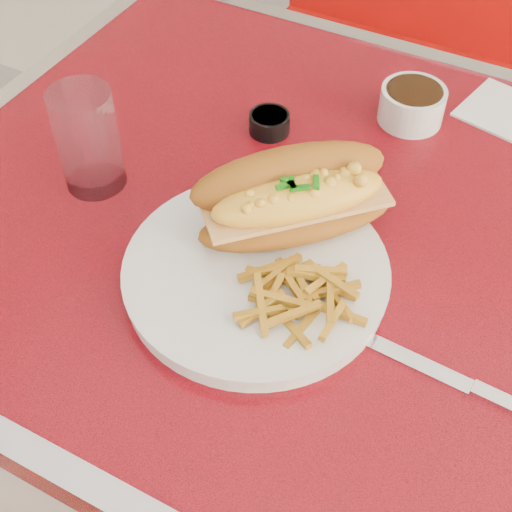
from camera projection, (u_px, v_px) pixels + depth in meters
The scene contains 12 objects.
ground at pixel (340, 512), 1.40m from camera, with size 8.00×8.00×0.00m, color beige.
diner_table at pixel (381, 329), 0.94m from camera, with size 1.23×0.83×0.77m.
booth_bench_far at pixel (489, 161), 1.66m from camera, with size 1.20×0.51×0.90m.
dinner_plate at pixel (256, 273), 0.78m from camera, with size 0.38×0.38×0.02m.
mac_hoagie at pixel (294, 197), 0.79m from camera, with size 0.24×0.24×0.10m.
fries_pile at pixel (300, 295), 0.73m from camera, with size 0.10×0.09×0.03m, color gold, non-canonical shape.
fork at pixel (318, 236), 0.81m from camera, with size 0.02×0.13×0.00m.
gravy_ramekin at pixel (412, 104), 0.96m from camera, with size 0.10×0.10×0.05m.
sauce_cup_left at pixel (269, 122), 0.95m from camera, with size 0.07×0.07×0.03m.
water_tumbler at pixel (88, 140), 0.85m from camera, with size 0.08×0.08×0.13m, color silver.
knife at pixel (461, 383), 0.70m from camera, with size 0.23×0.03×0.01m.
paper_napkin at pixel (506, 111), 0.99m from camera, with size 0.11×0.11×0.00m, color white.
Camera 1 is at (0.11, -0.57, 1.38)m, focal length 50.00 mm.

